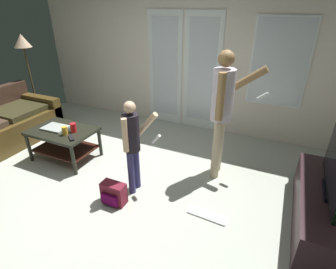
# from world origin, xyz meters

# --- Properties ---
(ground_plane) EXTENTS (5.62, 4.65, 0.02)m
(ground_plane) POSITION_xyz_m (0.00, 0.00, -0.01)
(ground_plane) COLOR #B2B9AA
(wall_back_with_doors) EXTENTS (5.62, 0.09, 2.63)m
(wall_back_with_doors) POSITION_xyz_m (0.07, 2.29, 1.28)
(wall_back_with_doors) COLOR silver
(wall_back_with_doors) RESTS_ON ground_plane
(coffee_table) EXTENTS (0.91, 0.63, 0.47)m
(coffee_table) POSITION_xyz_m (-0.95, 0.36, 0.34)
(coffee_table) COLOR black
(coffee_table) RESTS_ON ground_plane
(tv_stand) EXTENTS (0.49, 1.50, 0.42)m
(tv_stand) POSITION_xyz_m (2.45, 0.46, 0.21)
(tv_stand) COLOR #321F24
(tv_stand) RESTS_ON ground_plane
(person_adult) EXTENTS (0.64, 0.49, 1.65)m
(person_adult) POSITION_xyz_m (1.22, 0.92, 0.99)
(person_adult) COLOR tan
(person_adult) RESTS_ON ground_plane
(person_child) EXTENTS (0.40, 0.32, 1.18)m
(person_child) POSITION_xyz_m (0.39, 0.15, 0.70)
(person_child) COLOR navy
(person_child) RESTS_ON ground_plane
(floor_lamp) EXTENTS (0.30, 0.30, 1.62)m
(floor_lamp) POSITION_xyz_m (-2.61, 1.32, 1.37)
(floor_lamp) COLOR #303730
(floor_lamp) RESTS_ON ground_plane
(backpack) EXTENTS (0.29, 0.18, 0.26)m
(backpack) POSITION_xyz_m (0.28, -0.17, 0.13)
(backpack) COLOR maroon
(backpack) RESTS_ON ground_plane
(loose_keyboard) EXTENTS (0.45, 0.16, 0.02)m
(loose_keyboard) POSITION_xyz_m (1.35, 0.08, 0.01)
(loose_keyboard) COLOR white
(loose_keyboard) RESTS_ON ground_plane
(laptop_closed) EXTENTS (0.36, 0.27, 0.03)m
(laptop_closed) POSITION_xyz_m (-1.07, 0.35, 0.49)
(laptop_closed) COLOR #ACB7B0
(laptop_closed) RESTS_ON coffee_table
(cup_near_edge) EXTENTS (0.08, 0.08, 0.13)m
(cup_near_edge) POSITION_xyz_m (-0.75, 0.39, 0.54)
(cup_near_edge) COLOR red
(cup_near_edge) RESTS_ON coffee_table
(cup_by_laptop) EXTENTS (0.07, 0.07, 0.12)m
(cup_by_laptop) POSITION_xyz_m (-0.79, 0.27, 0.53)
(cup_by_laptop) COLOR gold
(cup_by_laptop) RESTS_ON coffee_table
(tv_remote_black) EXTENTS (0.17, 0.14, 0.02)m
(tv_remote_black) POSITION_xyz_m (-0.63, 0.21, 0.48)
(tv_remote_black) COLOR black
(tv_remote_black) RESTS_ON coffee_table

